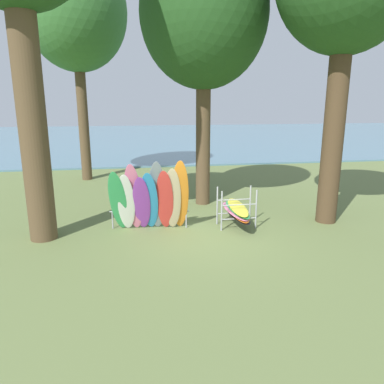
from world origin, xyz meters
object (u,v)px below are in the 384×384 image
object	(u,v)px
leaning_board_pile	(150,200)
tree_mid_behind	(76,12)
tree_far_left_back	(204,15)
board_storage_rack	(237,211)

from	to	relation	value
leaning_board_pile	tree_mid_behind	bearing A→B (deg)	108.76
tree_far_left_back	leaning_board_pile	world-z (taller)	tree_far_left_back
tree_mid_behind	leaning_board_pile	xyz separation A→B (m)	(2.78, -8.19, -6.81)
tree_far_left_back	board_storage_rack	bearing A→B (deg)	-78.70
tree_far_left_back	leaning_board_pile	bearing A→B (deg)	-127.24
tree_mid_behind	board_storage_rack	world-z (taller)	tree_mid_behind
board_storage_rack	tree_far_left_back	bearing A→B (deg)	101.30
tree_mid_behind	board_storage_rack	xyz separation A→B (m)	(5.52, -8.14, -7.30)
tree_mid_behind	tree_far_left_back	world-z (taller)	tree_mid_behind
leaning_board_pile	board_storage_rack	world-z (taller)	leaning_board_pile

